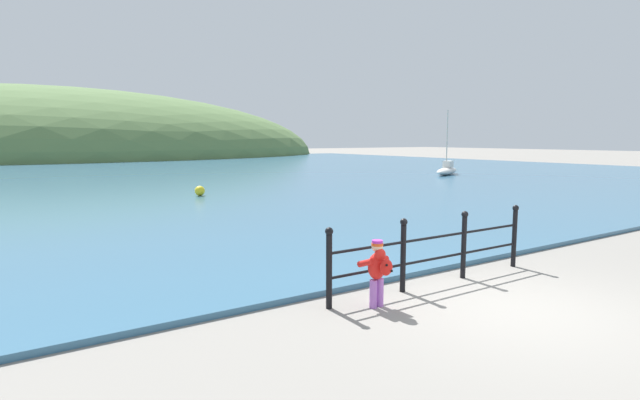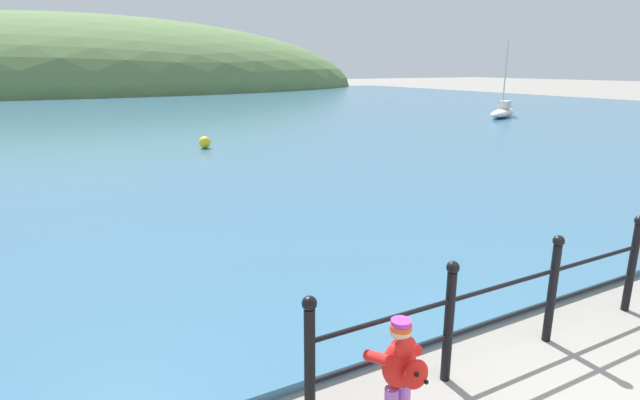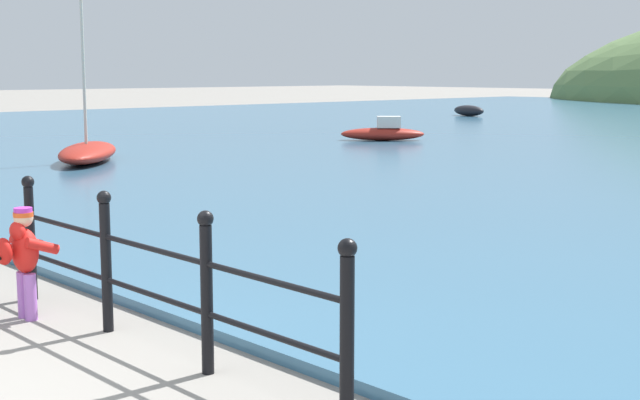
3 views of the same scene
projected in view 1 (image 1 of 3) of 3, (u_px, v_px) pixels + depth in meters
name	position (u px, v px, depth m)	size (l,w,h in m)	color
ground_plane	(514.00, 308.00, 7.32)	(200.00, 200.00, 0.00)	gray
water	(100.00, 174.00, 33.74)	(80.00, 60.00, 0.10)	#386684
far_hillside	(46.00, 158.00, 64.30)	(76.34, 41.99, 18.09)	#567542
iron_railing	(435.00, 247.00, 8.43)	(4.48, 0.12, 1.21)	black
child_in_coat	(378.00, 267.00, 7.28)	(0.39, 0.53, 1.00)	#AD66C6
boat_red_dinghy	(447.00, 170.00, 32.78)	(3.43, 2.26, 4.21)	silver
mooring_buoy	(200.00, 191.00, 20.75)	(0.42, 0.42, 0.42)	yellow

